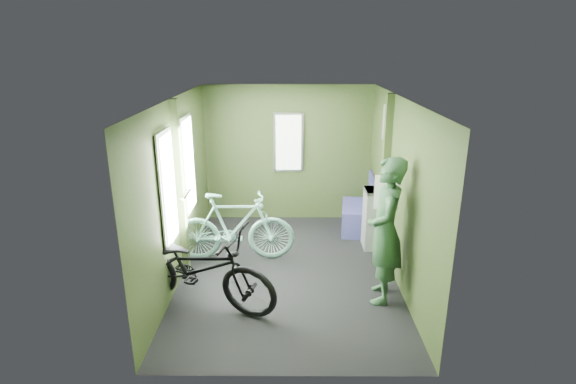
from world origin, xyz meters
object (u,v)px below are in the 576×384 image
bicycle_mint (235,260)px  bench_seat (358,215)px  passenger (385,231)px  waste_box (373,218)px  bicycle_black (200,306)px

bicycle_mint → bench_seat: size_ratio=1.85×
passenger → waste_box: size_ratio=1.91×
bicycle_black → bicycle_mint: size_ratio=1.16×
bicycle_mint → waste_box: waste_box is taller
waste_box → bicycle_mint: bearing=-167.4°
passenger → bench_seat: bearing=-171.4°
bicycle_black → waste_box: waste_box is taller
bicycle_mint → passenger: bearing=-119.5°
bicycle_black → bench_seat: size_ratio=2.15×
bicycle_black → passenger: (2.15, 0.20, 0.87)m
passenger → bicycle_black: bearing=-75.5°
bicycle_black → waste_box: size_ratio=2.15×
bicycle_mint → passenger: size_ratio=0.97×
bicycle_mint → bench_seat: 2.21m
bicycle_black → bicycle_mint: bearing=8.7°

